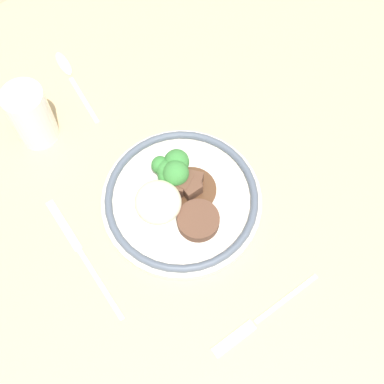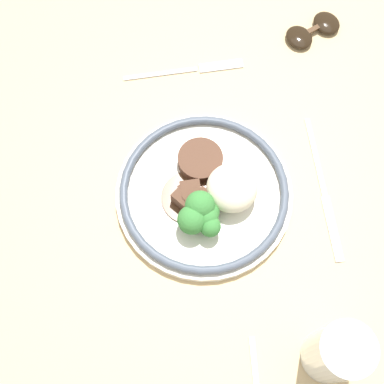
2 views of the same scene
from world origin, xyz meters
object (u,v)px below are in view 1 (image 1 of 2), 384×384
knife (81,253)px  juice_glass (32,118)px  spoon (69,72)px  fork (256,322)px  plate (179,197)px

knife → juice_glass: bearing=-11.7°
knife → spoon: 0.34m
fork → knife: 0.28m
fork → knife: size_ratio=0.85×
plate → juice_glass: size_ratio=2.25×
juice_glass → knife: 0.23m
knife → spoon: size_ratio=1.31×
knife → fork: bearing=-145.9°
juice_glass → knife: bearing=166.7°
juice_glass → fork: (-0.46, -0.10, -0.05)m
juice_glass → fork: 0.47m
plate → knife: bearing=84.2°
plate → fork: plate is taller
plate → knife: (0.02, 0.17, -0.02)m
spoon → knife: bearing=158.0°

